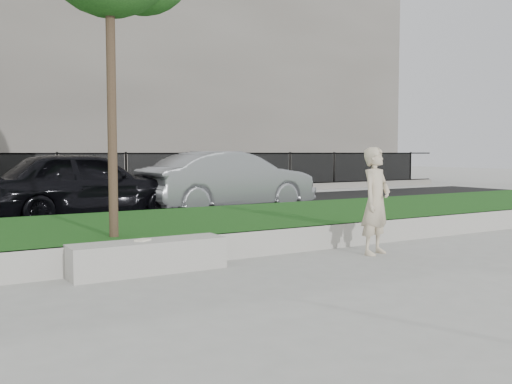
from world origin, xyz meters
TOP-DOWN VIEW (x-y plane):
  - ground at (0.00, 0.00)m, footprint 90.00×90.00m
  - grass_bank at (0.00, 3.00)m, footprint 34.00×4.00m
  - grass_kerb at (0.00, 1.04)m, footprint 34.00×0.08m
  - street at (0.00, 8.50)m, footprint 34.00×7.00m
  - far_pavement at (0.00, 13.00)m, footprint 34.00×3.00m
  - iron_fence at (0.00, 12.00)m, footprint 32.00×0.30m
  - building_facade at (0.00, 20.00)m, footprint 34.00×10.00m
  - stone_bench at (-1.82, 0.80)m, footprint 2.10×0.52m
  - man at (1.73, 0.25)m, footprint 0.71×0.58m
  - book at (-1.89, 0.83)m, footprint 0.24×0.23m
  - car_dark at (-0.98, 7.24)m, footprint 4.89×2.25m
  - car_silver at (2.83, 7.13)m, footprint 4.96×2.11m

SIDE VIEW (x-z plane):
  - ground at x=0.00m, z-range 0.00..0.00m
  - street at x=0.00m, z-range 0.00..0.04m
  - far_pavement at x=0.00m, z-range 0.00..0.12m
  - grass_bank at x=0.00m, z-range 0.00..0.40m
  - grass_kerb at x=0.00m, z-range 0.00..0.40m
  - stone_bench at x=-1.82m, z-range 0.00..0.43m
  - book at x=-1.89m, z-range 0.43..0.45m
  - iron_fence at x=0.00m, z-range -0.21..1.29m
  - car_silver at x=2.83m, z-range 0.04..1.63m
  - man at x=1.73m, z-range 0.00..1.69m
  - car_dark at x=-0.98m, z-range 0.04..1.67m
  - building_facade at x=0.00m, z-range 0.00..10.00m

